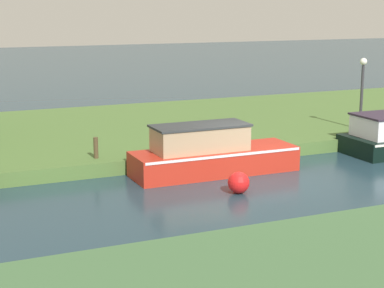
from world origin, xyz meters
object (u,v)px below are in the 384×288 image
Objects in this scene: red_cruiser at (210,154)px; lamp_post at (362,84)px; channel_buoy at (239,183)px; mooring_post_near at (96,148)px.

lamp_post is (6.71, 2.00, 1.42)m from red_cruiser.
red_cruiser reaches higher than channel_buoy.
mooring_post_near reaches higher than channel_buoy.
red_cruiser is 1.91× the size of lamp_post.
lamp_post reaches higher than red_cruiser.
lamp_post reaches higher than channel_buoy.
channel_buoy is (2.72, -3.48, -0.42)m from mooring_post_near.
channel_buoy is at bearing -94.69° from red_cruiser.
lamp_post is at bearing 3.21° from mooring_post_near.
mooring_post_near is at bearing 153.17° from red_cruiser.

